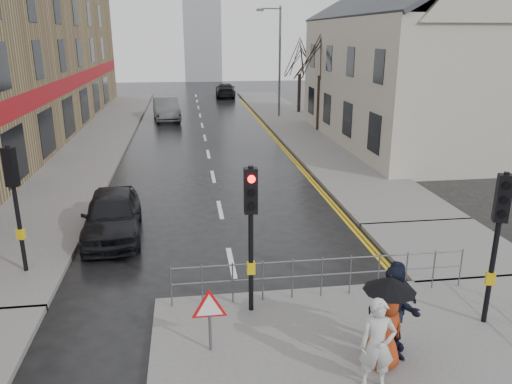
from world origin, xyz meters
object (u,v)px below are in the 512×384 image
object	(u,v)px
pedestrian_b	(395,315)
car_parked	(112,215)
pedestrian_with_umbrella	(387,317)
pedestrian_a	(377,345)
car_mid	(166,109)
pedestrian_d	(393,306)

from	to	relation	value
pedestrian_b	car_parked	world-z (taller)	pedestrian_b
pedestrian_with_umbrella	car_parked	xyz separation A→B (m)	(-5.94, 7.64, -0.48)
pedestrian_with_umbrella	car_parked	distance (m)	9.69
pedestrian_a	car_mid	world-z (taller)	pedestrian_a
pedestrian_d	car_mid	world-z (taller)	pedestrian_d
pedestrian_a	pedestrian_with_umbrella	distance (m)	0.67
pedestrian_b	pedestrian_d	bearing A→B (deg)	93.44
pedestrian_b	car_parked	size ratio (longest dim) A/B	0.45
car_mid	pedestrian_d	bearing A→B (deg)	-86.29
pedestrian_d	car_mid	xyz separation A→B (m)	(-5.31, 29.86, -0.27)
pedestrian_d	pedestrian_b	bearing A→B (deg)	-121.61
pedestrian_b	car_mid	bearing A→B (deg)	119.68
car_parked	car_mid	xyz separation A→B (m)	(0.98, 22.77, 0.09)
pedestrian_b	car_mid	xyz separation A→B (m)	(-5.21, 30.18, -0.28)
pedestrian_a	car_parked	xyz separation A→B (m)	(-5.57, 8.16, -0.27)
pedestrian_d	car_parked	bearing A→B (deg)	116.39
pedestrian_with_umbrella	pedestrian_d	bearing A→B (deg)	57.62
pedestrian_b	pedestrian_d	size ratio (longest dim) A/B	1.01
pedestrian_a	pedestrian_b	world-z (taller)	pedestrian_b
pedestrian_with_umbrella	car_parked	size ratio (longest dim) A/B	0.44
pedestrian_a	car_parked	bearing A→B (deg)	134.62
pedestrian_a	car_mid	xyz separation A→B (m)	(-4.59, 30.93, -0.18)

